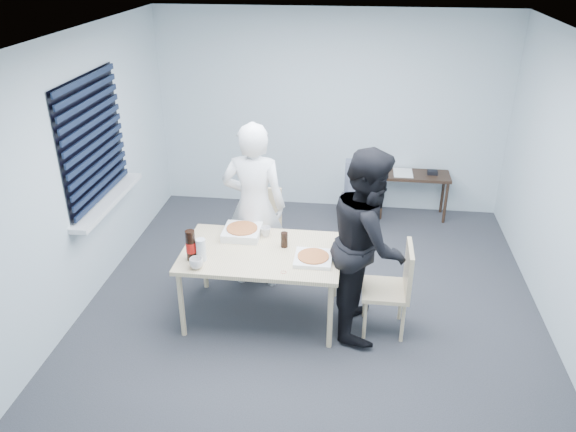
# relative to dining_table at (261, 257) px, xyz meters

# --- Properties ---
(room) EXTENTS (5.00, 5.00, 5.00)m
(room) POSITION_rel_dining_table_xyz_m (-1.73, 0.54, 0.78)
(room) COLOR #2C2D31
(room) RESTS_ON ground
(dining_table) EXTENTS (1.47, 0.93, 0.72)m
(dining_table) POSITION_rel_dining_table_xyz_m (0.00, 0.00, 0.00)
(dining_table) COLOR beige
(dining_table) RESTS_ON ground
(chair_far) EXTENTS (0.42, 0.42, 0.89)m
(chair_far) POSITION_rel_dining_table_xyz_m (-0.17, 0.96, -0.14)
(chair_far) COLOR beige
(chair_far) RESTS_ON ground
(chair_right) EXTENTS (0.42, 0.42, 0.89)m
(chair_right) POSITION_rel_dining_table_xyz_m (1.24, -0.08, -0.14)
(chair_right) COLOR beige
(chair_right) RESTS_ON ground
(person_white) EXTENTS (0.65, 0.42, 1.77)m
(person_white) POSITION_rel_dining_table_xyz_m (-0.17, 0.59, 0.23)
(person_white) COLOR white
(person_white) RESTS_ON ground
(person_black) EXTENTS (0.47, 0.86, 1.77)m
(person_black) POSITION_rel_dining_table_xyz_m (0.97, -0.02, 0.23)
(person_black) COLOR black
(person_black) RESTS_ON ground
(side_table) EXTENTS (0.89, 0.40, 0.60)m
(side_table) POSITION_rel_dining_table_xyz_m (1.59, 2.42, -0.14)
(side_table) COLOR #342115
(side_table) RESTS_ON ground
(stool) EXTENTS (0.34, 0.34, 0.48)m
(stool) POSITION_rel_dining_table_xyz_m (0.87, 1.90, -0.29)
(stool) COLOR black
(stool) RESTS_ON ground
(backpack) EXTENTS (0.33, 0.24, 0.46)m
(backpack) POSITION_rel_dining_table_xyz_m (0.87, 1.89, 0.04)
(backpack) COLOR slate
(backpack) RESTS_ON stool
(pizza_box_a) EXTENTS (0.36, 0.36, 0.09)m
(pizza_box_a) POSITION_rel_dining_table_xyz_m (-0.24, 0.28, 0.10)
(pizza_box_a) COLOR white
(pizza_box_a) RESTS_ON dining_table
(pizza_box_b) EXTENTS (0.33, 0.33, 0.05)m
(pizza_box_b) POSITION_rel_dining_table_xyz_m (0.49, -0.10, 0.08)
(pizza_box_b) COLOR white
(pizza_box_b) RESTS_ON dining_table
(mug_a) EXTENTS (0.17, 0.17, 0.10)m
(mug_a) POSITION_rel_dining_table_xyz_m (-0.52, -0.37, 0.11)
(mug_a) COLOR silver
(mug_a) RESTS_ON dining_table
(mug_b) EXTENTS (0.10, 0.10, 0.09)m
(mug_b) POSITION_rel_dining_table_xyz_m (-0.01, 0.30, 0.11)
(mug_b) COLOR silver
(mug_b) RESTS_ON dining_table
(cola_glass) EXTENTS (0.07, 0.07, 0.15)m
(cola_glass) POSITION_rel_dining_table_xyz_m (0.20, 0.11, 0.13)
(cola_glass) COLOR black
(cola_glass) RESTS_ON dining_table
(soda_bottle) EXTENTS (0.09, 0.09, 0.29)m
(soda_bottle) POSITION_rel_dining_table_xyz_m (-0.60, -0.23, 0.20)
(soda_bottle) COLOR black
(soda_bottle) RESTS_ON dining_table
(plastic_cups) EXTENTS (0.11, 0.11, 0.21)m
(plastic_cups) POSITION_rel_dining_table_xyz_m (-0.51, -0.23, 0.17)
(plastic_cups) COLOR silver
(plastic_cups) RESTS_ON dining_table
(rubber_band) EXTENTS (0.06, 0.06, 0.00)m
(rubber_band) POSITION_rel_dining_table_xyz_m (0.25, -0.34, 0.06)
(rubber_band) COLOR red
(rubber_band) RESTS_ON dining_table
(papers) EXTENTS (0.31, 0.38, 0.01)m
(papers) POSITION_rel_dining_table_xyz_m (1.44, 2.43, -0.06)
(papers) COLOR white
(papers) RESTS_ON side_table
(black_box) EXTENTS (0.15, 0.13, 0.05)m
(black_box) POSITION_rel_dining_table_xyz_m (1.81, 2.43, -0.03)
(black_box) COLOR black
(black_box) RESTS_ON side_table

